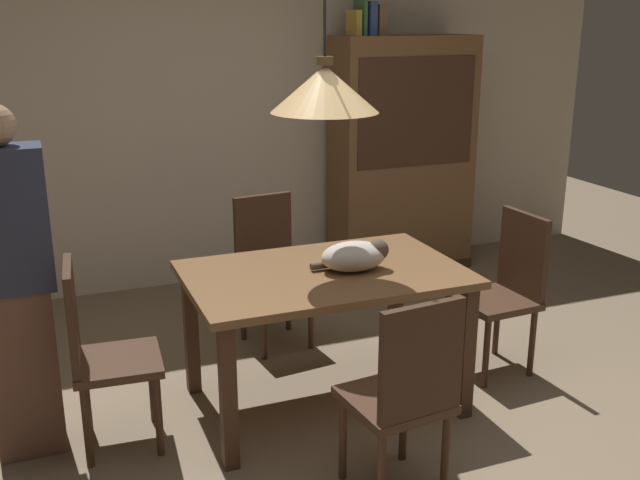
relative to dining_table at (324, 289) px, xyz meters
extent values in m
plane|color=#847056|center=(0.09, -0.48, -0.65)|extent=(10.00, 10.00, 0.00)
cube|color=beige|center=(0.09, 2.17, 0.80)|extent=(6.40, 0.10, 2.90)
cube|color=brown|center=(0.00, 0.00, 0.08)|extent=(1.40, 0.90, 0.04)
cube|color=#472D1E|center=(-0.62, -0.39, -0.29)|extent=(0.07, 0.07, 0.71)
cube|color=#472D1E|center=(0.62, -0.39, -0.29)|extent=(0.07, 0.07, 0.71)
cube|color=#472D1E|center=(-0.62, 0.39, -0.29)|extent=(0.07, 0.07, 0.71)
cube|color=#472D1E|center=(0.62, 0.39, -0.29)|extent=(0.07, 0.07, 0.71)
cube|color=#472D1E|center=(1.05, 0.00, -0.22)|extent=(0.42, 0.42, 0.04)
cube|color=#40291B|center=(1.23, 0.01, 0.04)|extent=(0.06, 0.38, 0.48)
cylinder|color=#472D1E|center=(0.88, 0.15, -0.44)|extent=(0.04, 0.04, 0.41)
cylinder|color=#472D1E|center=(0.90, -0.17, -0.44)|extent=(0.04, 0.04, 0.41)
cylinder|color=#472D1E|center=(1.20, 0.17, -0.44)|extent=(0.04, 0.04, 0.41)
cylinder|color=#472D1E|center=(1.22, -0.15, -0.44)|extent=(0.04, 0.04, 0.41)
cube|color=#472D1E|center=(0.00, -0.80, -0.22)|extent=(0.44, 0.44, 0.04)
cube|color=#40291B|center=(0.02, -0.98, 0.04)|extent=(0.38, 0.07, 0.48)
cylinder|color=#472D1E|center=(0.14, -0.62, -0.44)|extent=(0.04, 0.04, 0.41)
cylinder|color=#472D1E|center=(-0.18, -0.66, -0.44)|extent=(0.04, 0.04, 0.41)
cylinder|color=#472D1E|center=(0.18, -0.94, -0.44)|extent=(0.04, 0.04, 0.41)
cylinder|color=#472D1E|center=(-0.14, -0.98, -0.44)|extent=(0.04, 0.04, 0.41)
cube|color=#472D1E|center=(-1.05, 0.00, -0.22)|extent=(0.43, 0.43, 0.04)
cube|color=#40291B|center=(-1.23, 0.01, 0.04)|extent=(0.06, 0.38, 0.48)
cylinder|color=#472D1E|center=(-0.90, -0.17, -0.44)|extent=(0.04, 0.04, 0.41)
cylinder|color=#472D1E|center=(-0.88, 0.15, -0.44)|extent=(0.04, 0.04, 0.41)
cylinder|color=#472D1E|center=(-1.22, -0.15, -0.44)|extent=(0.04, 0.04, 0.41)
cylinder|color=#472D1E|center=(-1.20, 0.17, -0.44)|extent=(0.04, 0.04, 0.41)
cube|color=#472D1E|center=(0.00, 0.80, -0.22)|extent=(0.44, 0.44, 0.04)
cube|color=#40291B|center=(-0.02, 0.98, 0.04)|extent=(0.38, 0.08, 0.48)
cylinder|color=#472D1E|center=(-0.14, 0.62, -0.44)|extent=(0.04, 0.04, 0.41)
cylinder|color=#472D1E|center=(0.18, 0.66, -0.44)|extent=(0.04, 0.04, 0.41)
cylinder|color=#472D1E|center=(-0.18, 0.94, -0.44)|extent=(0.04, 0.04, 0.41)
cylinder|color=#472D1E|center=(0.14, 0.98, -0.44)|extent=(0.04, 0.04, 0.41)
ellipsoid|color=beige|center=(0.14, -0.05, 0.18)|extent=(0.35, 0.24, 0.15)
sphere|color=brown|center=(0.27, -0.07, 0.20)|extent=(0.11, 0.11, 0.11)
cylinder|color=brown|center=(0.02, 0.01, 0.13)|extent=(0.18, 0.04, 0.04)
cone|color=#E5B775|center=(0.00, 0.00, 1.01)|extent=(0.52, 0.52, 0.22)
cylinder|color=#513D23|center=(0.00, 0.00, 1.14)|extent=(0.08, 0.08, 0.04)
cube|color=brown|center=(1.40, 1.84, 0.28)|extent=(1.10, 0.44, 1.85)
cube|color=#472D1E|center=(1.40, 1.62, 0.65)|extent=(0.97, 0.01, 0.81)
cube|color=#472D1E|center=(1.40, 1.84, -0.61)|extent=(1.12, 0.45, 0.08)
cube|color=gold|center=(0.97, 1.84, 1.29)|extent=(0.04, 0.20, 0.18)
cube|color=#427A4C|center=(1.02, 1.84, 1.33)|extent=(0.03, 0.20, 0.26)
cube|color=#384C93|center=(1.08, 1.84, 1.32)|extent=(0.06, 0.24, 0.24)
cube|color=brown|center=(1.16, 1.84, 1.31)|extent=(0.06, 0.24, 0.22)
cube|color=brown|center=(-1.46, 0.11, -0.24)|extent=(0.30, 0.20, 0.82)
cube|color=#2D3347|center=(-1.46, 0.11, 0.49)|extent=(0.36, 0.22, 0.65)
camera|label=1|loc=(-1.33, -3.28, 1.35)|focal=41.42mm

